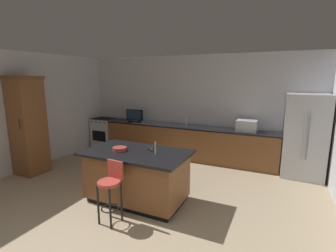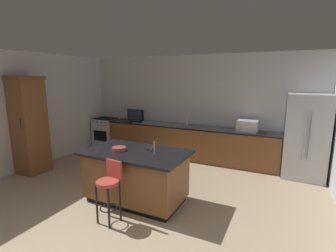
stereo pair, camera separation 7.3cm
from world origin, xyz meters
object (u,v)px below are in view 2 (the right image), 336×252
(refrigerator, at_px, (306,137))
(tv_monitor, at_px, (135,116))
(cabinet_tower, at_px, (29,124))
(tv_remote, at_px, (151,150))
(cell_phone, at_px, (150,149))
(microwave, at_px, (247,126))
(kitchen_island, at_px, (136,176))
(bar_stool_center, at_px, (109,187))
(fruit_bowl, at_px, (119,149))
(range_oven, at_px, (106,132))

(refrigerator, distance_m, tv_monitor, 4.45)
(cabinet_tower, height_order, tv_remote, cabinet_tower)
(cell_phone, bearing_deg, tv_remote, -46.98)
(microwave, bearing_deg, cabinet_tower, -150.51)
(cell_phone, distance_m, tv_remote, 0.06)
(kitchen_island, relative_size, bar_stool_center, 1.93)
(microwave, bearing_deg, refrigerator, -3.85)
(tv_monitor, bearing_deg, fruit_bowl, -62.35)
(refrigerator, relative_size, cabinet_tower, 0.83)
(kitchen_island, distance_m, tv_remote, 0.54)
(tv_remote, bearing_deg, tv_monitor, 95.18)
(cabinet_tower, height_order, cell_phone, cabinet_tower)
(kitchen_island, bearing_deg, cabinet_tower, 177.70)
(cabinet_tower, xyz_separation_m, tv_monitor, (1.27, 2.47, -0.09))
(refrigerator, bearing_deg, fruit_bowl, -139.25)
(microwave, distance_m, cell_phone, 2.76)
(range_oven, bearing_deg, kitchen_island, -42.78)
(microwave, distance_m, bar_stool_center, 3.73)
(range_oven, bearing_deg, bar_stool_center, -49.79)
(cabinet_tower, height_order, bar_stool_center, cabinet_tower)
(range_oven, xyz_separation_m, tv_remote, (3.06, -2.46, 0.48))
(bar_stool_center, height_order, cell_phone, bar_stool_center)
(fruit_bowl, distance_m, tv_remote, 0.57)
(kitchen_island, xyz_separation_m, cabinet_tower, (-2.96, 0.12, 0.68))
(microwave, xyz_separation_m, fruit_bowl, (-1.80, -2.71, -0.08))
(tv_monitor, height_order, tv_remote, tv_monitor)
(kitchen_island, bearing_deg, cell_phone, 53.11)
(tv_monitor, relative_size, tv_remote, 3.18)
(microwave, relative_size, tv_monitor, 0.89)
(refrigerator, bearing_deg, cabinet_tower, -156.90)
(fruit_bowl, bearing_deg, cell_phone, 32.51)
(kitchen_island, relative_size, tv_remote, 10.85)
(tv_remote, bearing_deg, cabinet_tower, 148.07)
(microwave, bearing_deg, fruit_bowl, -123.51)
(range_oven, distance_m, bar_stool_center, 4.43)
(tv_monitor, bearing_deg, cabinet_tower, -117.18)
(tv_monitor, height_order, cell_phone, tv_monitor)
(kitchen_island, height_order, fruit_bowl, fruit_bowl)
(microwave, height_order, tv_monitor, tv_monitor)
(cabinet_tower, xyz_separation_m, tv_remote, (3.17, 0.07, -0.22))
(tv_monitor, bearing_deg, refrigerator, -0.42)
(tv_monitor, bearing_deg, tv_remote, -51.71)
(kitchen_island, height_order, tv_remote, tv_remote)
(kitchen_island, height_order, tv_monitor, tv_monitor)
(cabinet_tower, relative_size, bar_stool_center, 2.33)
(cabinet_tower, distance_m, bar_stool_center, 3.14)
(range_oven, distance_m, tv_monitor, 1.31)
(bar_stool_center, bearing_deg, tv_monitor, 122.65)
(refrigerator, distance_m, tv_remote, 3.48)
(cabinet_tower, bearing_deg, cell_phone, 1.93)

